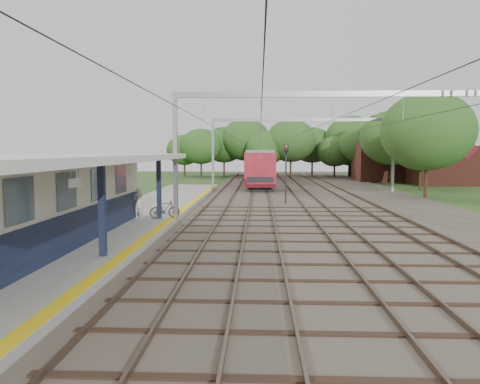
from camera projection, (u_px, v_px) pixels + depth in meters
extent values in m
plane|color=#2D4C1E|center=(286.00, 339.00, 9.81)|extent=(160.00, 160.00, 0.00)
cube|color=#473D33|center=(313.00, 197.00, 39.50)|extent=(18.00, 90.00, 0.10)
cube|color=gray|center=(124.00, 224.00, 24.04)|extent=(5.00, 52.00, 0.35)
cube|color=yellow|center=(168.00, 221.00, 23.93)|extent=(0.45, 52.00, 0.01)
cube|color=beige|center=(30.00, 203.00, 16.97)|extent=(3.20, 18.00, 3.40)
cube|color=black|center=(75.00, 230.00, 16.99)|extent=(0.06, 18.00, 1.40)
cube|color=slate|center=(74.00, 189.00, 16.86)|extent=(0.05, 16.00, 1.30)
cube|color=black|center=(102.00, 209.00, 15.86)|extent=(0.22, 0.22, 3.20)
cube|color=black|center=(159.00, 188.00, 24.82)|extent=(0.22, 0.22, 3.20)
cube|color=silver|center=(45.00, 159.00, 15.79)|extent=(6.40, 20.00, 0.24)
cube|color=white|center=(75.00, 183.00, 13.78)|extent=(0.06, 0.85, 0.26)
cube|color=brown|center=(216.00, 195.00, 39.83)|extent=(0.07, 88.00, 0.15)
cube|color=brown|center=(233.00, 195.00, 39.77)|extent=(0.07, 88.00, 0.15)
cube|color=brown|center=(252.00, 195.00, 39.71)|extent=(0.07, 88.00, 0.15)
cube|color=brown|center=(269.00, 195.00, 39.65)|extent=(0.07, 88.00, 0.15)
cube|color=brown|center=(295.00, 195.00, 39.55)|extent=(0.07, 88.00, 0.15)
cube|color=brown|center=(312.00, 195.00, 39.49)|extent=(0.07, 88.00, 0.15)
cube|color=brown|center=(338.00, 196.00, 39.41)|extent=(0.07, 88.00, 0.15)
cube|color=brown|center=(355.00, 196.00, 39.35)|extent=(0.07, 88.00, 0.15)
cube|color=gray|center=(175.00, 159.00, 24.64)|extent=(0.22, 0.22, 7.00)
cube|color=gray|center=(339.00, 94.00, 24.00)|extent=(17.00, 0.20, 0.30)
cube|color=gray|center=(213.00, 155.00, 44.55)|extent=(0.22, 0.22, 7.00)
cube|color=gray|center=(393.00, 156.00, 43.85)|extent=(0.22, 0.22, 7.00)
cube|color=gray|center=(303.00, 120.00, 43.90)|extent=(17.00, 0.20, 0.30)
cylinder|color=black|center=(225.00, 132.00, 39.33)|extent=(0.02, 88.00, 0.02)
cylinder|color=black|center=(260.00, 132.00, 39.21)|extent=(0.02, 88.00, 0.02)
cylinder|color=black|center=(305.00, 132.00, 39.06)|extent=(0.02, 88.00, 0.02)
cylinder|color=black|center=(348.00, 132.00, 38.91)|extent=(0.02, 88.00, 0.02)
cylinder|color=#382619|center=(197.00, 167.00, 70.81)|extent=(0.28, 0.28, 2.88)
ellipsoid|color=#204F1C|center=(197.00, 144.00, 70.50)|extent=(6.72, 6.72, 5.76)
cylinder|color=#382619|center=(237.00, 168.00, 72.57)|extent=(0.28, 0.28, 2.52)
ellipsoid|color=#204F1C|center=(237.00, 148.00, 72.30)|extent=(5.88, 5.88, 5.04)
cylinder|color=#382619|center=(277.00, 167.00, 69.31)|extent=(0.28, 0.28, 3.24)
ellipsoid|color=#204F1C|center=(277.00, 140.00, 68.96)|extent=(7.56, 7.56, 6.48)
cylinder|color=#382619|center=(316.00, 168.00, 71.07)|extent=(0.28, 0.28, 2.70)
ellipsoid|color=#204F1C|center=(316.00, 146.00, 70.78)|extent=(6.30, 6.30, 5.40)
cylinder|color=#382619|center=(409.00, 178.00, 46.93)|extent=(0.28, 0.28, 2.52)
ellipsoid|color=#204F1C|center=(410.00, 147.00, 46.66)|extent=(5.88, 5.88, 5.04)
cylinder|color=#382619|center=(375.00, 170.00, 62.81)|extent=(0.28, 0.28, 2.88)
ellipsoid|color=#204F1C|center=(376.00, 143.00, 62.50)|extent=(6.72, 6.72, 5.76)
cube|color=brown|center=(444.00, 165.00, 54.53)|extent=(7.00, 6.00, 4.50)
cube|color=maroon|center=(445.00, 138.00, 54.26)|extent=(4.99, 6.12, 4.99)
cube|color=brown|center=(387.00, 162.00, 60.69)|extent=(8.00, 6.00, 5.00)
cube|color=maroon|center=(388.00, 136.00, 60.39)|extent=(5.52, 6.12, 5.52)
imported|color=beige|center=(139.00, 203.00, 24.93)|extent=(0.66, 0.49, 1.65)
imported|color=black|center=(165.00, 209.00, 24.90)|extent=(1.67, 0.95, 0.97)
cube|color=black|center=(260.00, 183.00, 52.28)|extent=(2.36, 16.83, 0.44)
cube|color=maroon|center=(260.00, 167.00, 52.12)|extent=(2.95, 18.29, 3.21)
cube|color=black|center=(260.00, 164.00, 52.09)|extent=(2.99, 16.83, 0.91)
cube|color=slate|center=(260.00, 151.00, 51.97)|extent=(2.71, 18.29, 0.28)
cube|color=black|center=(260.00, 175.00, 71.08)|extent=(2.36, 16.83, 0.44)
cube|color=maroon|center=(260.00, 163.00, 70.92)|extent=(2.95, 18.29, 3.21)
cube|color=black|center=(260.00, 160.00, 70.89)|extent=(2.99, 16.83, 0.91)
cube|color=slate|center=(260.00, 151.00, 70.77)|extent=(2.71, 18.29, 0.28)
cylinder|color=black|center=(286.00, 178.00, 33.75)|extent=(0.15, 0.15, 4.00)
cube|color=black|center=(286.00, 149.00, 33.57)|extent=(0.34, 0.27, 0.55)
sphere|color=red|center=(286.00, 146.00, 33.46)|extent=(0.14, 0.14, 0.14)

